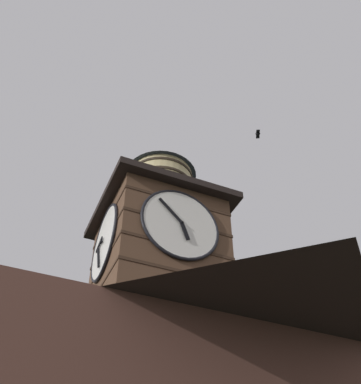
% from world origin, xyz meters
% --- Properties ---
extents(clock_tower, '(4.26, 4.26, 7.74)m').
position_xyz_m(clock_tower, '(1.17, -2.55, 10.68)').
color(clock_tower, brown).
rests_on(clock_tower, building_main).
extents(flying_bird_high, '(0.42, 0.58, 0.14)m').
position_xyz_m(flying_bird_high, '(-4.19, -3.46, 19.68)').
color(flying_bird_high, black).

